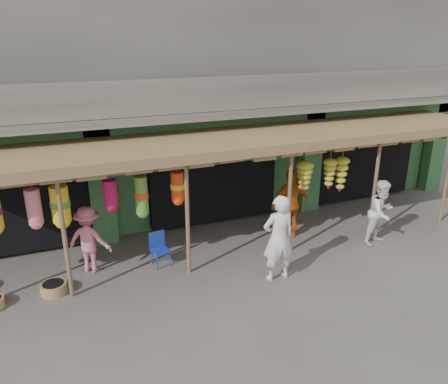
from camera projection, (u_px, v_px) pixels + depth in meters
name	position (u px, v px, depth m)	size (l,w,h in m)	color
ground	(246.00, 256.00, 10.51)	(80.00, 80.00, 0.00)	#514C47
building	(182.00, 91.00, 13.59)	(16.40, 6.80, 7.00)	gray
awning	(229.00, 145.00, 10.28)	(14.00, 2.70, 2.79)	brown
blue_chair	(159.00, 247.00, 10.02)	(0.43, 0.44, 0.78)	#18339F
basket_left	(54.00, 288.00, 8.98)	(0.53, 0.53, 0.22)	olive
person_front	(278.00, 238.00, 9.24)	(0.70, 0.46, 1.93)	white
person_right	(381.00, 212.00, 10.91)	(0.81, 0.63, 1.67)	white
person_vendor	(291.00, 204.00, 11.22)	(1.08, 0.45, 1.84)	#C15512
person_shopper	(89.00, 239.00, 9.62)	(1.00, 0.57, 1.54)	#DA738C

